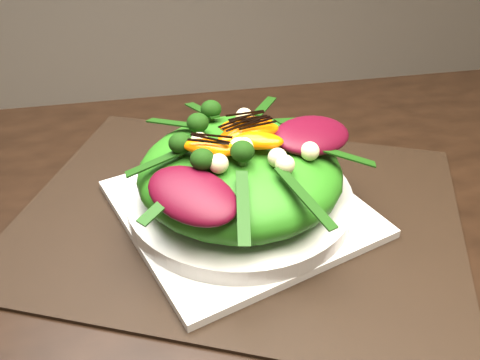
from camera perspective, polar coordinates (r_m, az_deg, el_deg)
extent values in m
cube|color=black|center=(0.52, 12.86, -13.07)|extent=(1.60, 0.90, 0.75)
cube|color=black|center=(0.57, 0.00, -3.67)|extent=(0.58, 0.52, 0.00)
cube|color=white|center=(0.56, 0.00, -3.15)|extent=(0.31, 0.31, 0.01)
cylinder|color=silver|center=(0.55, 0.00, -2.03)|extent=(0.32, 0.32, 0.02)
ellipsoid|color=#2F7A16|center=(0.54, 0.00, 0.86)|extent=(0.28, 0.28, 0.07)
ellipsoid|color=#440715|center=(0.53, 8.12, 5.01)|extent=(0.11, 0.09, 0.02)
ellipsoid|color=#E85E03|center=(0.52, -0.90, 5.23)|extent=(0.06, 0.04, 0.01)
sphere|color=black|center=(0.54, -5.76, 6.70)|extent=(0.04, 0.04, 0.03)
sphere|color=beige|center=(0.48, 4.52, 2.48)|extent=(0.02, 0.02, 0.02)
cube|color=black|center=(0.51, -0.91, 6.03)|extent=(0.05, 0.02, 0.00)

